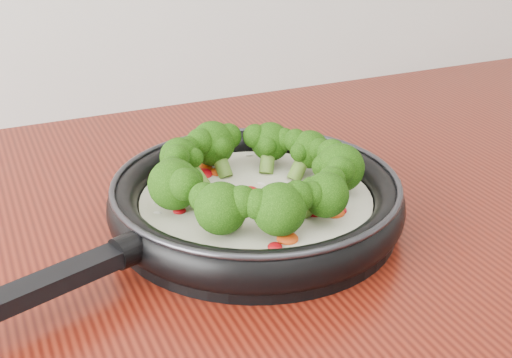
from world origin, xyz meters
name	(u,v)px	position (x,y,z in m)	size (l,w,h in m)	color
skillet	(254,197)	(-0.14, 1.11, 0.93)	(0.48, 0.37, 0.08)	black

